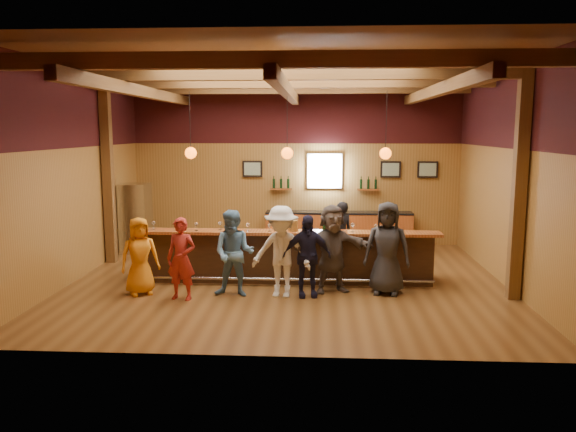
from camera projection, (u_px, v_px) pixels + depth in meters
The scene contains 27 objects.
room at pixel (287, 128), 11.46m from camera, with size 9.04×9.00×4.52m.
bar_counter at pixel (288, 255), 11.97m from camera, with size 6.30×1.07×1.11m.
back_bar_cabinet at pixel (339, 229), 15.43m from camera, with size 4.00×0.52×0.95m.
window at pixel (325, 171), 15.43m from camera, with size 0.95×0.09×0.95m.
framed_pictures at pixel (356, 169), 15.37m from camera, with size 5.35×0.05×0.45m.
wine_shelves at pixel (324, 187), 15.43m from camera, with size 3.00×0.18×0.30m.
pendant_lights at pixel (287, 153), 11.49m from camera, with size 4.24×0.24×1.37m.
stainless_fridge at pixel (136, 218), 14.56m from camera, with size 0.70×0.70×1.80m, color silver.
customer_orange at pixel (140, 256), 10.85m from camera, with size 0.74×0.48×1.51m, color orange.
customer_redvest at pixel (181, 259), 10.52m from camera, with size 0.57×0.37×1.56m, color maroon.
customer_denim at pixel (234, 253), 10.72m from camera, with size 0.81×0.63×1.67m, color #5583AB.
customer_white at pixel (281, 252), 10.67m from camera, with size 1.14×0.65×1.76m, color silver.
customer_navy at pixel (307, 256), 10.70m from camera, with size 0.93×0.39×1.59m, color #181931.
customer_brown at pixel (332, 249), 10.98m from camera, with size 1.61×0.51×1.74m, color #504640.
customer_dark at pixel (387, 248), 10.86m from camera, with size 0.89×0.58×1.81m, color #27272A.
bartender at pixel (341, 234), 13.03m from camera, with size 0.56×0.37×1.54m, color black.
ice_bucket at pixel (293, 226), 11.53m from camera, with size 0.21×0.21×0.23m, color brown.
bottle_a at pixel (324, 224), 11.65m from camera, with size 0.07×0.07×0.34m.
bottle_b at pixel (337, 224), 11.57m from camera, with size 0.08×0.08×0.38m.
glass_a at pixel (154, 223), 11.72m from camera, with size 0.08×0.08×0.18m.
glass_b at pixel (196, 225), 11.59m from camera, with size 0.08×0.08×0.17m.
glass_c at pixel (220, 224), 11.72m from camera, with size 0.08×0.08×0.17m.
glass_d at pixel (248, 225), 11.53m from camera, with size 0.08×0.08×0.17m.
glass_e at pixel (269, 226), 11.51m from camera, with size 0.07×0.07×0.17m.
glass_f at pixel (332, 226), 11.45m from camera, with size 0.07×0.07×0.16m.
glass_g at pixel (353, 225), 11.44m from camera, with size 0.08×0.08×0.19m.
glass_h at pixel (376, 227), 11.34m from camera, with size 0.08×0.08×0.18m.
Camera 1 is at (0.68, -11.53, 3.18)m, focal length 35.00 mm.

